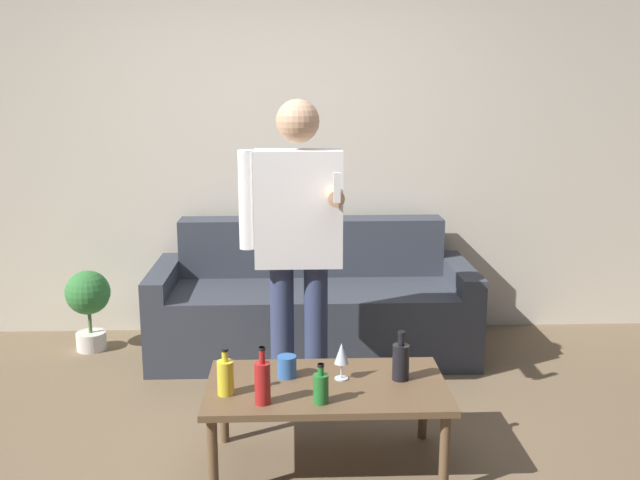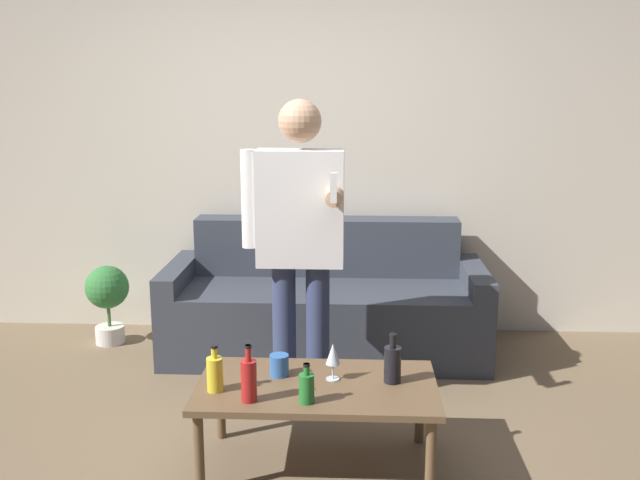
{
  "view_description": "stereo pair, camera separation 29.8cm",
  "coord_description": "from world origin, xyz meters",
  "px_view_note": "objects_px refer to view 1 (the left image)",
  "views": [
    {
      "loc": [
        0.1,
        -2.87,
        1.71
      ],
      "look_at": [
        0.24,
        0.6,
        0.95
      ],
      "focal_mm": 40.0,
      "sensor_mm": 36.0,
      "label": 1
    },
    {
      "loc": [
        0.4,
        -2.87,
        1.71
      ],
      "look_at": [
        0.24,
        0.6,
        0.95
      ],
      "focal_mm": 40.0,
      "sensor_mm": 36.0,
      "label": 2
    }
  ],
  "objects_px": {
    "bottle_orange": "(262,381)",
    "coffee_table": "(327,392)",
    "person_standing_front": "(297,234)",
    "couch": "(313,306)"
  },
  "relations": [
    {
      "from": "bottle_orange",
      "to": "coffee_table",
      "type": "bearing_deg",
      "value": 34.01
    },
    {
      "from": "coffee_table",
      "to": "person_standing_front",
      "type": "relative_size",
      "value": 0.65
    },
    {
      "from": "bottle_orange",
      "to": "person_standing_front",
      "type": "bearing_deg",
      "value": 79.06
    },
    {
      "from": "coffee_table",
      "to": "person_standing_front",
      "type": "bearing_deg",
      "value": 101.2
    },
    {
      "from": "coffee_table",
      "to": "couch",
      "type": "bearing_deg",
      "value": 90.76
    },
    {
      "from": "couch",
      "to": "coffee_table",
      "type": "height_order",
      "value": "couch"
    },
    {
      "from": "bottle_orange",
      "to": "couch",
      "type": "bearing_deg",
      "value": 81.11
    },
    {
      "from": "couch",
      "to": "person_standing_front",
      "type": "distance_m",
      "value": 1.07
    },
    {
      "from": "couch",
      "to": "coffee_table",
      "type": "relative_size",
      "value": 1.9
    },
    {
      "from": "couch",
      "to": "coffee_table",
      "type": "xyz_separation_m",
      "value": [
        0.02,
        -1.46,
        0.06
      ]
    }
  ]
}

